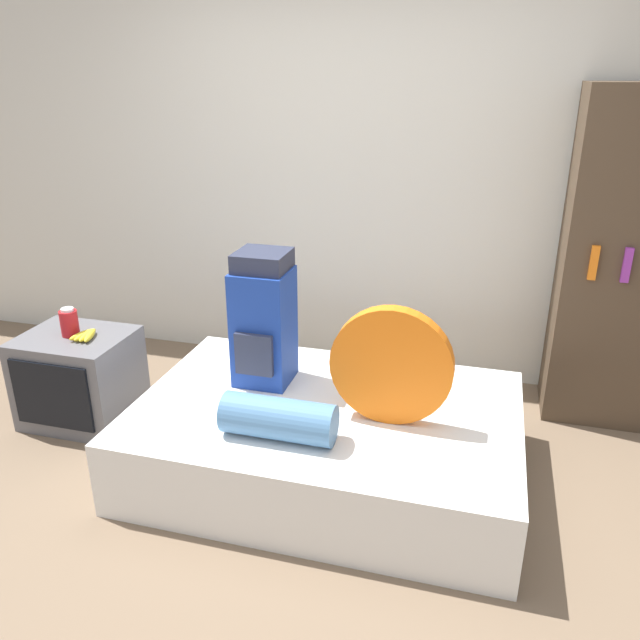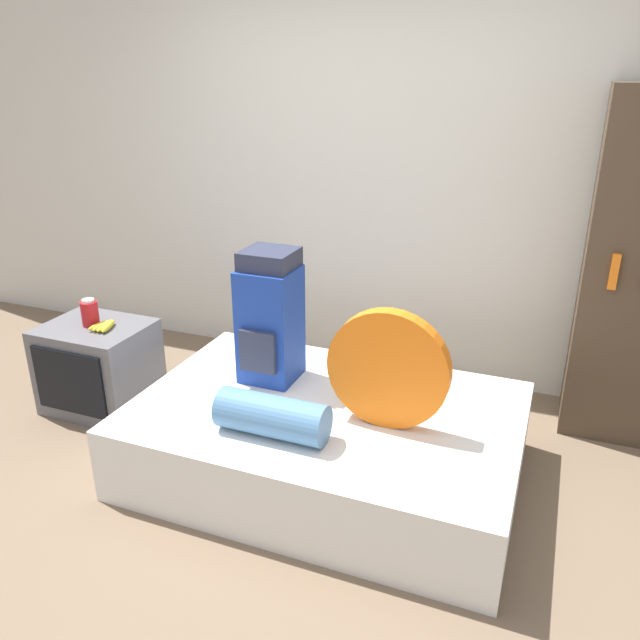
{
  "view_description": "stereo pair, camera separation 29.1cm",
  "coord_description": "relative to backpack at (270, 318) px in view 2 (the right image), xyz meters",
  "views": [
    {
      "loc": [
        0.88,
        -2.17,
        1.92
      ],
      "look_at": [
        0.15,
        0.43,
        0.83
      ],
      "focal_mm": 35.0,
      "sensor_mm": 36.0,
      "label": 1
    },
    {
      "loc": [
        1.15,
        -2.08,
        1.92
      ],
      "look_at": [
        0.15,
        0.43,
        0.83
      ],
      "focal_mm": 35.0,
      "sensor_mm": 36.0,
      "label": 2
    }
  ],
  "objects": [
    {
      "name": "tent_bag",
      "position": [
        0.7,
        -0.23,
        -0.06
      ],
      "size": [
        0.57,
        0.08,
        0.57
      ],
      "color": "orange",
      "rests_on": "bed"
    },
    {
      "name": "television",
      "position": [
        -1.12,
        -0.06,
        -0.46
      ],
      "size": [
        0.6,
        0.5,
        0.53
      ],
      "color": "#5B5B60",
      "rests_on": "ground_plane"
    },
    {
      "name": "wall_back",
      "position": [
        0.2,
        1.12,
        0.58
      ],
      "size": [
        8.0,
        0.05,
        2.6
      ],
      "color": "silver",
      "rests_on": "ground_plane"
    },
    {
      "name": "ground_plane",
      "position": [
        0.2,
        -0.61,
        -0.72
      ],
      "size": [
        16.0,
        16.0,
        0.0
      ],
      "primitive_type": "plane",
      "color": "brown"
    },
    {
      "name": "canister",
      "position": [
        -1.14,
        -0.05,
        -0.12
      ],
      "size": [
        0.1,
        0.1,
        0.16
      ],
      "color": "#B2191E",
      "rests_on": "television"
    },
    {
      "name": "banana_bunch",
      "position": [
        -1.03,
        -0.07,
        -0.17
      ],
      "size": [
        0.13,
        0.17,
        0.04
      ],
      "color": "yellow",
      "rests_on": "television"
    },
    {
      "name": "backpack",
      "position": [
        0.0,
        0.0,
        0.0
      ],
      "size": [
        0.28,
        0.31,
        0.7
      ],
      "color": "navy",
      "rests_on": "bed"
    },
    {
      "name": "bed",
      "position": [
        0.39,
        -0.18,
        -0.53
      ],
      "size": [
        1.87,
        1.26,
        0.38
      ],
      "color": "white",
      "rests_on": "ground_plane"
    },
    {
      "name": "sleeping_roll",
      "position": [
        0.25,
        -0.51,
        -0.25
      ],
      "size": [
        0.51,
        0.19,
        0.19
      ],
      "color": "teal",
      "rests_on": "bed"
    }
  ]
}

